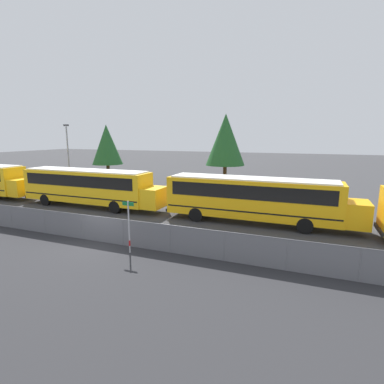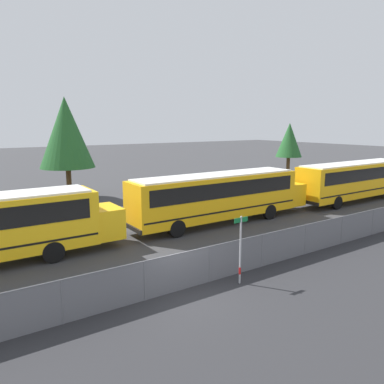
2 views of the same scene
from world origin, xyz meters
TOP-DOWN VIEW (x-y plane):
  - ground_plane at (0.00, 0.00)m, footprint 200.00×200.00m
  - road_strip at (0.00, -6.00)m, footprint 103.00×12.00m
  - fence at (0.00, -0.00)m, footprint 69.07×0.07m
  - school_bus_1 at (-6.79, 7.02)m, footprint 13.68×2.48m
  - school_bus_2 at (7.72, 7.17)m, footprint 13.68×2.48m
  - street_sign at (2.46, -0.82)m, footprint 0.70×0.09m
  - light_pole at (-15.63, 14.04)m, footprint 0.60×0.24m
  - tree_0 at (1.75, 20.90)m, footprint 4.62×4.62m
  - tree_1 at (-14.29, 19.69)m, footprint 4.05×4.05m

SIDE VIEW (x-z plane):
  - ground_plane at x=0.00m, z-range 0.00..0.00m
  - road_strip at x=0.00m, z-range 0.00..0.01m
  - fence at x=0.00m, z-range 0.02..1.58m
  - street_sign at x=2.46m, z-range 0.09..2.95m
  - school_bus_1 at x=-6.79m, z-range 0.32..3.63m
  - school_bus_2 at x=7.72m, z-range 0.32..3.63m
  - light_pole at x=-15.63m, z-range 0.38..7.92m
  - tree_1 at x=-14.29m, z-range 1.20..8.90m
  - tree_0 at x=1.75m, z-range 1.37..10.15m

